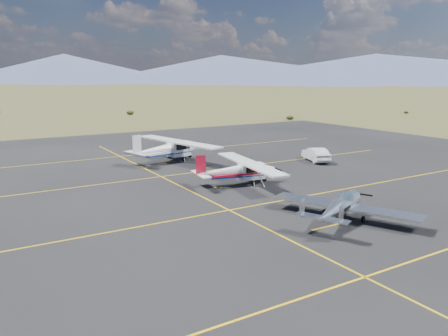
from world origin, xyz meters
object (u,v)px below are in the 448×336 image
object	(u,v)px
aircraft_low_wing	(341,206)
aircraft_plain	(168,148)
sedan	(316,154)
aircraft_cessna	(238,170)

from	to	relation	value
aircraft_low_wing	aircraft_plain	world-z (taller)	aircraft_plain
aircraft_plain	sedan	size ratio (longest dim) A/B	2.80
aircraft_plain	aircraft_cessna	bearing A→B (deg)	-98.73
aircraft_cessna	aircraft_plain	world-z (taller)	aircraft_plain
aircraft_low_wing	sedan	size ratio (longest dim) A/B	2.06
sedan	aircraft_plain	bearing A→B (deg)	-10.57
aircraft_cessna	aircraft_plain	bearing A→B (deg)	102.73
sedan	aircraft_cessna	bearing A→B (deg)	38.49
aircraft_cessna	aircraft_plain	distance (m)	11.47
aircraft_low_wing	sedan	xyz separation A→B (m)	(11.42, 14.54, -0.23)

